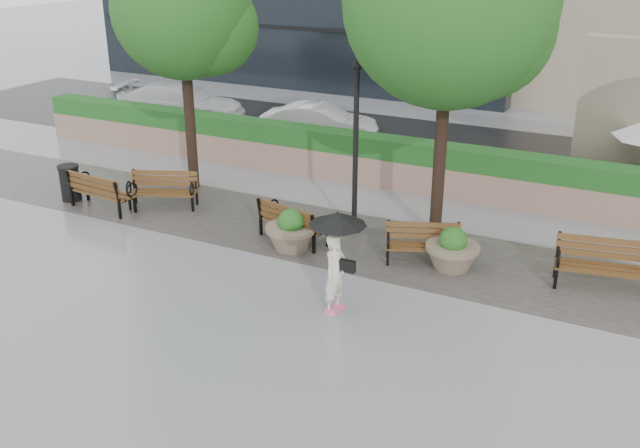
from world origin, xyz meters
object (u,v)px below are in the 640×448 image
at_px(bench_1, 163,197).
at_px(bench_3, 423,252).
at_px(planter_left, 291,234).
at_px(bench_4, 602,275).
at_px(planter_right, 452,253).
at_px(pedestrian, 336,253).
at_px(bench_2, 293,230).
at_px(lamppost, 355,160).
at_px(car_right, 319,123).
at_px(car_left, 181,103).
at_px(bench_0, 103,199).
at_px(trash_bin, 70,184).

xyz_separation_m(bench_1, bench_3, (6.98, -0.14, -0.02)).
distance_m(bench_3, planter_left, 2.90).
distance_m(bench_4, planter_left, 6.47).
height_order(planter_right, pedestrian, pedestrian).
relative_size(bench_2, lamppost, 0.45).
bearing_deg(car_right, pedestrian, -162.63).
bearing_deg(car_left, bench_4, -126.92).
xyz_separation_m(planter_left, car_left, (-9.19, 8.25, 0.33)).
height_order(bench_3, car_right, car_right).
height_order(bench_0, bench_4, bench_4).
bearing_deg(bench_3, planter_left, 170.93).
bearing_deg(planter_right, bench_0, -175.88).
xyz_separation_m(bench_4, planter_right, (-2.90, -0.48, 0.07)).
relative_size(bench_2, bench_3, 1.08).
bearing_deg(bench_2, car_left, -27.92).
relative_size(planter_left, car_left, 0.24).
bearing_deg(lamppost, bench_4, -4.33).
bearing_deg(bench_0, planter_right, -170.91).
height_order(planter_right, lamppost, lamppost).
xyz_separation_m(planter_right, trash_bin, (-10.12, -0.50, 0.08)).
relative_size(planter_left, lamppost, 0.28).
distance_m(planter_left, planter_right, 3.52).
bearing_deg(bench_0, car_left, -60.63).
xyz_separation_m(bench_2, planter_right, (3.65, 0.20, 0.10)).
bearing_deg(lamppost, planter_right, -18.83).
relative_size(bench_0, lamppost, 0.46).
bearing_deg(car_right, trash_bin, 147.02).
bearing_deg(bench_3, bench_4, -15.19).
distance_m(planter_left, trash_bin, 6.66).
height_order(bench_0, bench_1, bench_0).
bearing_deg(car_left, trash_bin, -174.97).
distance_m(bench_2, lamppost, 2.11).
distance_m(bench_4, trash_bin, 13.06).
xyz_separation_m(bench_0, car_right, (2.01, 8.15, 0.34)).
bearing_deg(bench_0, bench_1, -142.72).
xyz_separation_m(bench_1, bench_2, (3.98, -0.37, 0.00)).
distance_m(car_left, car_right, 5.75).
bearing_deg(bench_0, trash_bin, -1.80).
bearing_deg(bench_1, bench_0, -170.61).
bearing_deg(lamppost, bench_1, -171.69).
relative_size(planter_right, pedestrian, 0.58).
relative_size(bench_4, car_right, 0.51).
bearing_deg(trash_bin, bench_3, 3.19).
xyz_separation_m(trash_bin, lamppost, (7.49, 1.40, 1.31)).
relative_size(bench_2, car_right, 0.47).
relative_size(bench_1, car_right, 0.48).
height_order(bench_1, car_left, car_left).
xyz_separation_m(bench_1, pedestrian, (6.23, -2.83, 0.91)).
bearing_deg(bench_1, bench_2, -28.28).
bearing_deg(planter_left, lamppost, 61.57).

